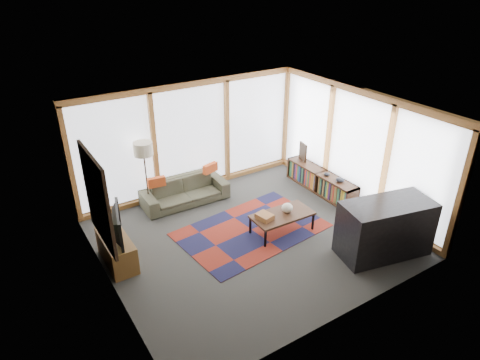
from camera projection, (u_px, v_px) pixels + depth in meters
ground at (251, 237)px, 8.47m from camera, size 5.50×5.50×0.00m
room_envelope at (257, 151)px, 8.42m from camera, size 5.52×5.02×2.62m
rug at (251, 230)px, 8.69m from camera, size 3.05×2.13×0.01m
sofa at (185, 191)px, 9.58m from camera, size 1.95×0.80×0.56m
pillow_left at (157, 182)px, 9.13m from camera, size 0.39×0.16×0.21m
pillow_right at (210, 168)px, 9.75m from camera, size 0.39×0.21×0.21m
floor_lamp at (146, 177)px, 9.05m from camera, size 0.40×0.40×1.59m
coffee_table at (282, 223)px, 8.55m from camera, size 1.25×0.65×0.41m
book_stack at (265, 216)px, 8.28m from camera, size 0.30×0.35×0.10m
vase at (287, 208)px, 8.48m from camera, size 0.23×0.23×0.19m
bookshelf at (321, 182)px, 10.03m from camera, size 0.38×2.08×0.52m
bowl_a at (340, 180)px, 9.44m from camera, size 0.21×0.21×0.10m
bowl_b at (327, 174)px, 9.72m from camera, size 0.17×0.17×0.07m
shelf_picture at (303, 152)px, 10.41m from camera, size 0.12×0.33×0.44m
tv_console at (117, 250)px, 7.64m from camera, size 0.44×1.06×0.53m
television at (114, 225)px, 7.39m from camera, size 0.37×0.97×0.56m
bar_counter at (385, 228)px, 7.80m from camera, size 1.79×1.12×1.05m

